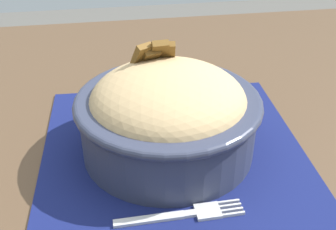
% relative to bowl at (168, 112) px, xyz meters
% --- Properties ---
extents(table, '(1.02, 0.96, 0.76)m').
position_rel_bowl_xyz_m(table, '(0.02, 0.03, -0.13)').
color(table, '#4C3826').
rests_on(table, ground_plane).
extents(placemat, '(0.41, 0.34, 0.00)m').
position_rel_bowl_xyz_m(placemat, '(0.04, 0.00, -0.06)').
color(placemat, '#11194C').
rests_on(placemat, table).
extents(bowl, '(0.26, 0.26, 0.13)m').
position_rel_bowl_xyz_m(bowl, '(0.00, 0.00, 0.00)').
color(bowl, '#2D3347').
rests_on(bowl, placemat).
extents(fork, '(0.02, 0.13, 0.00)m').
position_rel_bowl_xyz_m(fork, '(0.12, -0.00, -0.05)').
color(fork, '#B8B8B8').
rests_on(fork, placemat).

